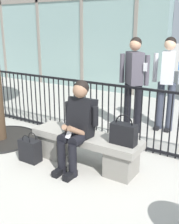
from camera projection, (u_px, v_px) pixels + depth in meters
name	position (u px, v px, depth m)	size (l,w,h in m)	color
ground_plane	(86.00, 164.00, 3.97)	(60.00, 60.00, 0.00)	#B2ADA3
stone_bench	(86.00, 146.00, 3.89)	(1.60, 0.44, 0.45)	gray
seated_person_with_phone	(78.00, 123.00, 3.69)	(0.52, 0.66, 1.21)	black
handbag_on_bench	(124.00, 133.00, 3.49)	(0.33, 0.15, 0.39)	black
shopping_bag	(30.00, 150.00, 4.01)	(0.31, 0.18, 0.42)	black
bystander_at_railing	(167.00, 77.00, 5.01)	(0.55, 0.42, 1.71)	#383D4C
bystander_further_back	(134.00, 78.00, 4.91)	(0.55, 0.43, 1.71)	black
plaza_railing	(114.00, 114.00, 4.51)	(7.12, 0.04, 1.01)	black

